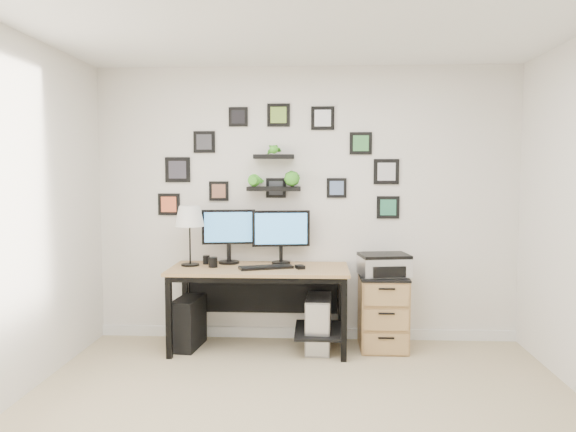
# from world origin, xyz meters

# --- Properties ---
(room) EXTENTS (4.00, 4.00, 4.00)m
(room) POSITION_xyz_m (0.00, 1.98, 0.05)
(room) COLOR #C6B48E
(room) RESTS_ON ground
(desk) EXTENTS (1.60, 0.70, 0.75)m
(desk) POSITION_xyz_m (-0.38, 1.67, 0.63)
(desk) COLOR tan
(desk) RESTS_ON ground
(monitor_left) EXTENTS (0.50, 0.22, 0.51)m
(monitor_left) POSITION_xyz_m (-0.72, 1.83, 1.05)
(monitor_left) COLOR black
(monitor_left) RESTS_ON desk
(monitor_right) EXTENTS (0.54, 0.20, 0.50)m
(monitor_right) POSITION_xyz_m (-0.23, 1.84, 1.05)
(monitor_right) COLOR black
(monitor_right) RESTS_ON desk
(keyboard) EXTENTS (0.50, 0.30, 0.02)m
(keyboard) POSITION_xyz_m (-0.35, 1.57, 0.76)
(keyboard) COLOR black
(keyboard) RESTS_ON desk
(mouse) EXTENTS (0.10, 0.12, 0.03)m
(mouse) POSITION_xyz_m (-0.04, 1.59, 0.77)
(mouse) COLOR black
(mouse) RESTS_ON desk
(table_lamp) EXTENTS (0.27, 0.27, 0.55)m
(table_lamp) POSITION_xyz_m (-1.06, 1.70, 1.19)
(table_lamp) COLOR black
(table_lamp) RESTS_ON desk
(mug) EXTENTS (0.08, 0.08, 0.09)m
(mug) POSITION_xyz_m (-0.83, 1.61, 0.80)
(mug) COLOR black
(mug) RESTS_ON desk
(pen_cup) EXTENTS (0.06, 0.06, 0.08)m
(pen_cup) POSITION_xyz_m (-0.92, 1.78, 0.79)
(pen_cup) COLOR black
(pen_cup) RESTS_ON desk
(pc_tower_black) EXTENTS (0.25, 0.48, 0.46)m
(pc_tower_black) POSITION_xyz_m (-1.07, 1.65, 0.23)
(pc_tower_black) COLOR black
(pc_tower_black) RESTS_ON ground
(pc_tower_grey) EXTENTS (0.24, 0.50, 0.48)m
(pc_tower_grey) POSITION_xyz_m (0.12, 1.64, 0.24)
(pc_tower_grey) COLOR gray
(pc_tower_grey) RESTS_ON ground
(file_cabinet) EXTENTS (0.43, 0.53, 0.67)m
(file_cabinet) POSITION_xyz_m (0.71, 1.72, 0.34)
(file_cabinet) COLOR tan
(file_cabinet) RESTS_ON ground
(printer) EXTENTS (0.48, 0.41, 0.20)m
(printer) POSITION_xyz_m (0.72, 1.73, 0.77)
(printer) COLOR silver
(printer) RESTS_ON file_cabinet
(wall_decor) EXTENTS (2.31, 0.18, 1.08)m
(wall_decor) POSITION_xyz_m (-0.27, 1.93, 1.66)
(wall_decor) COLOR black
(wall_decor) RESTS_ON ground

